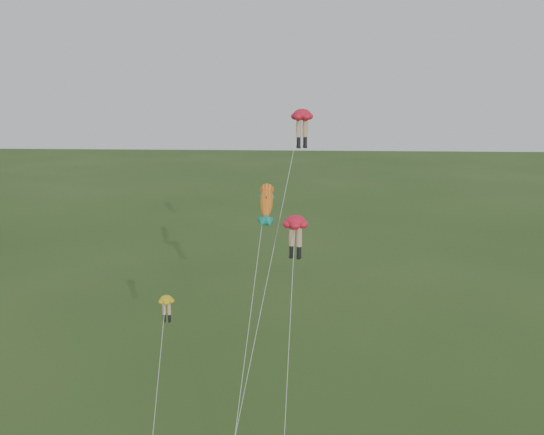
{
  "coord_description": "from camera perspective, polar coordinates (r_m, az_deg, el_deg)",
  "views": [
    {
      "loc": [
        3.92,
        -29.03,
        21.66
      ],
      "look_at": [
        2.15,
        6.0,
        13.41
      ],
      "focal_mm": 40.0,
      "sensor_mm": 36.0,
      "label": 1
    }
  ],
  "objects": [
    {
      "name": "legs_kite_red_high",
      "position": [
        40.67,
        2.77,
        8.99
      ],
      "size": [
        4.99,
        12.77,
        19.51
      ],
      "rotation": [
        0.0,
        0.0,
        0.35
      ],
      "color": "red",
      "rests_on": "ground"
    },
    {
      "name": "fish_kite",
      "position": [
        37.73,
        -0.54,
        1.45
      ],
      "size": [
        2.11,
        12.18,
        15.24
      ],
      "rotation": [
        0.57,
        0.0,
        0.03
      ],
      "color": "orange",
      "rests_on": "ground"
    },
    {
      "name": "legs_kite_yellow",
      "position": [
        37.89,
        -9.98,
        -8.39
      ],
      "size": [
        1.02,
        8.24,
        8.53
      ],
      "rotation": [
        0.0,
        0.0,
        -0.01
      ],
      "color": "gold",
      "rests_on": "ground"
    },
    {
      "name": "legs_kite_red_mid",
      "position": [
        34.37,
        2.21,
        -1.02
      ],
      "size": [
        1.89,
        7.35,
        13.95
      ],
      "rotation": [
        0.0,
        0.0,
        -0.34
      ],
      "color": "red",
      "rests_on": "ground"
    }
  ]
}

